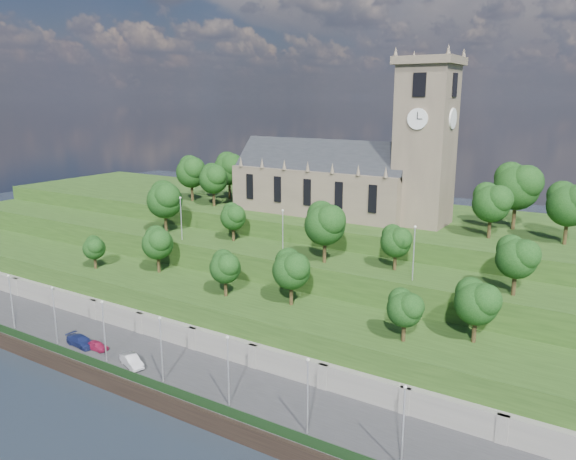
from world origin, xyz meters
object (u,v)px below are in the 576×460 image
Objects in this scene: car_left at (96,345)px; church at (349,172)px; car_middle at (132,361)px; car_right at (81,341)px.

church is at bearing -24.92° from car_left.
car_left is at bearing 103.52° from car_middle.
church is 49.28m from car_left.
car_middle is at bearing -99.54° from car_left.
car_left is at bearing -111.56° from church.
car_left is 0.81× the size of car_middle.
church reaches higher than car_right.
car_right is at bearing -114.60° from church.
car_middle is at bearing -101.75° from church.
car_middle is 10.45m from car_right.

